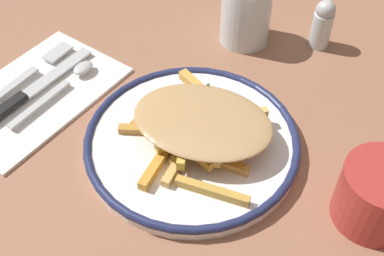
{
  "coord_description": "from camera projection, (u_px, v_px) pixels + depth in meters",
  "views": [
    {
      "loc": [
        0.21,
        -0.34,
        0.47
      ],
      "look_at": [
        0.0,
        0.0,
        0.03
      ],
      "focal_mm": 46.03,
      "sensor_mm": 36.0,
      "label": 1
    }
  ],
  "objects": [
    {
      "name": "ground_plane",
      "position": [
        192.0,
        147.0,
        0.61
      ],
      "size": [
        2.6,
        2.6,
        0.0
      ],
      "primitive_type": "plane",
      "color": "#956349"
    },
    {
      "name": "plate",
      "position": [
        192.0,
        141.0,
        0.61
      ],
      "size": [
        0.27,
        0.27,
        0.02
      ],
      "color": "white",
      "rests_on": "ground_plane"
    },
    {
      "name": "fries_heap",
      "position": [
        200.0,
        127.0,
        0.58
      ],
      "size": [
        0.19,
        0.18,
        0.04
      ],
      "color": "gold",
      "rests_on": "plate"
    },
    {
      "name": "napkin",
      "position": [
        34.0,
        93.0,
        0.67
      ],
      "size": [
        0.17,
        0.25,
        0.01
      ],
      "primitive_type": "cube",
      "rotation": [
        0.0,
        0.0,
        -0.07
      ],
      "color": "white",
      "rests_on": "ground_plane"
    },
    {
      "name": "fork",
      "position": [
        25.0,
        77.0,
        0.68
      ],
      "size": [
        0.02,
        0.18,
        0.01
      ],
      "color": "silver",
      "rests_on": "napkin"
    },
    {
      "name": "knife",
      "position": [
        22.0,
        97.0,
        0.66
      ],
      "size": [
        0.03,
        0.21,
        0.01
      ],
      "color": "black",
      "rests_on": "napkin"
    },
    {
      "name": "spoon",
      "position": [
        67.0,
        81.0,
        0.68
      ],
      "size": [
        0.02,
        0.15,
        0.01
      ],
      "color": "silver",
      "rests_on": "napkin"
    },
    {
      "name": "water_glass",
      "position": [
        246.0,
        13.0,
        0.73
      ],
      "size": [
        0.07,
        0.07,
        0.09
      ],
      "primitive_type": "cylinder",
      "color": "silver",
      "rests_on": "ground_plane"
    },
    {
      "name": "coffee_mug",
      "position": [
        379.0,
        196.0,
        0.52
      ],
      "size": [
        0.11,
        0.09,
        0.07
      ],
      "color": "#B1332D",
      "rests_on": "ground_plane"
    },
    {
      "name": "salt_shaker",
      "position": [
        323.0,
        24.0,
        0.72
      ],
      "size": [
        0.03,
        0.03,
        0.08
      ],
      "color": "silver",
      "rests_on": "ground_plane"
    }
  ]
}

